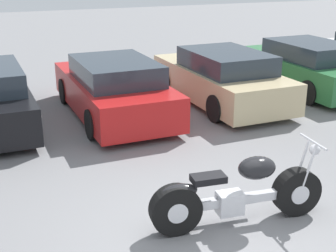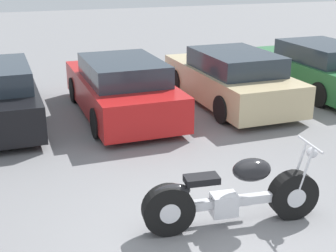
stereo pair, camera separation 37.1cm
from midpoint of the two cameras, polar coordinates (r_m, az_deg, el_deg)
ground_plane at (r=6.21m, az=4.59°, el=-13.22°), size 60.00×60.00×0.00m
motorcycle at (r=6.29m, az=6.76°, el=-8.24°), size 2.43×0.73×1.08m
parked_car_red at (r=10.66m, az=-7.66°, el=4.51°), size 1.87×4.37×1.32m
parked_car_champagne at (r=11.63m, az=5.58°, el=5.85°), size 1.87×4.37×1.32m
parked_car_green at (r=13.34m, az=15.54°, el=7.01°), size 1.87×4.37×1.32m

